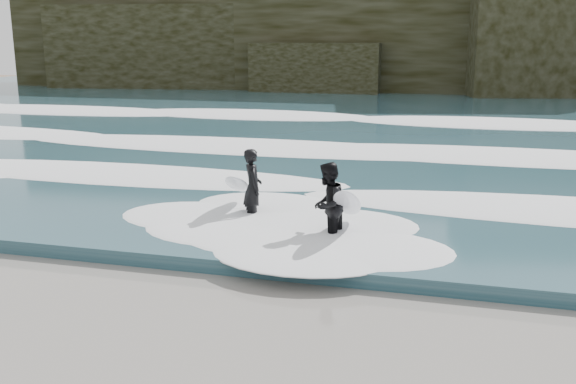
# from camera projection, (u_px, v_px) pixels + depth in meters

# --- Properties ---
(ground) EXTENTS (120.00, 120.00, 0.00)m
(ground) POSITION_uv_depth(u_px,v_px,m) (222.00, 359.00, 8.84)
(ground) COLOR #846345
(ground) RESTS_ON ground
(sea) EXTENTS (90.00, 52.00, 0.30)m
(sea) POSITION_uv_depth(u_px,v_px,m) (406.00, 115.00, 36.04)
(sea) COLOR #264A55
(sea) RESTS_ON ground
(headland) EXTENTS (70.00, 9.00, 10.00)m
(headland) POSITION_uv_depth(u_px,v_px,m) (427.00, 30.00, 50.88)
(headland) COLOR black
(headland) RESTS_ON ground
(foam_near) EXTENTS (60.00, 3.20, 0.20)m
(foam_near) POSITION_uv_depth(u_px,v_px,m) (341.00, 188.00, 17.20)
(foam_near) COLOR white
(foam_near) RESTS_ON sea
(foam_mid) EXTENTS (60.00, 4.00, 0.24)m
(foam_mid) POSITION_uv_depth(u_px,v_px,m) (375.00, 146.00, 23.77)
(foam_mid) COLOR white
(foam_mid) RESTS_ON sea
(foam_far) EXTENTS (60.00, 4.80, 0.30)m
(foam_far) POSITION_uv_depth(u_px,v_px,m) (399.00, 118.00, 32.22)
(foam_far) COLOR white
(foam_far) RESTS_ON sea
(surfer_left) EXTENTS (1.16, 1.82, 1.83)m
(surfer_left) POSITION_uv_depth(u_px,v_px,m) (250.00, 187.00, 15.04)
(surfer_left) COLOR black
(surfer_left) RESTS_ON ground
(surfer_right) EXTENTS (1.18, 1.92, 1.82)m
(surfer_right) POSITION_uv_depth(u_px,v_px,m) (329.00, 205.00, 13.41)
(surfer_right) COLOR black
(surfer_right) RESTS_ON ground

